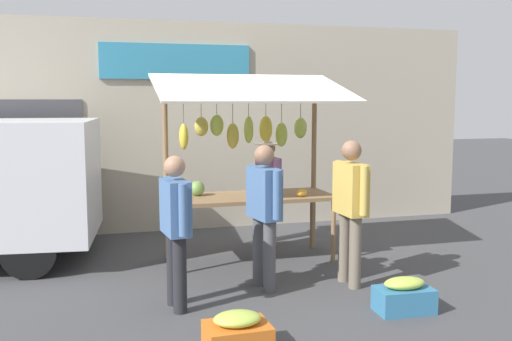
{
  "coord_description": "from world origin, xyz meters",
  "views": [
    {
      "loc": [
        2.0,
        7.42,
        2.16
      ],
      "look_at": [
        0.0,
        0.3,
        1.25
      ],
      "focal_mm": 41.04,
      "sensor_mm": 36.0,
      "label": 1
    }
  ],
  "objects_px": {
    "vendor_with_sunhat": "(268,185)",
    "shopper_with_ponytail": "(350,202)",
    "market_stall": "(249,144)",
    "shopper_with_shopping_bag": "(176,222)",
    "produce_crate_near": "(404,296)",
    "produce_crate_side": "(237,334)",
    "shopper_in_striped_shirt": "(264,206)"
  },
  "relations": [
    {
      "from": "produce_crate_side",
      "to": "shopper_with_ponytail",
      "type": "bearing_deg",
      "value": -139.91
    },
    {
      "from": "shopper_with_ponytail",
      "to": "shopper_with_shopping_bag",
      "type": "height_order",
      "value": "shopper_with_ponytail"
    },
    {
      "from": "vendor_with_sunhat",
      "to": "shopper_with_ponytail",
      "type": "height_order",
      "value": "shopper_with_ponytail"
    },
    {
      "from": "shopper_in_striped_shirt",
      "to": "produce_crate_side",
      "type": "bearing_deg",
      "value": 145.55
    },
    {
      "from": "vendor_with_sunhat",
      "to": "shopper_with_shopping_bag",
      "type": "relative_size",
      "value": 0.97
    },
    {
      "from": "shopper_in_striped_shirt",
      "to": "produce_crate_near",
      "type": "relative_size",
      "value": 2.8
    },
    {
      "from": "shopper_with_shopping_bag",
      "to": "produce_crate_side",
      "type": "xyz_separation_m",
      "value": [
        -0.35,
        1.18,
        -0.75
      ]
    },
    {
      "from": "shopper_with_ponytail",
      "to": "produce_crate_side",
      "type": "height_order",
      "value": "shopper_with_ponytail"
    },
    {
      "from": "shopper_in_striped_shirt",
      "to": "vendor_with_sunhat",
      "type": "bearing_deg",
      "value": -28.5
    },
    {
      "from": "shopper_in_striped_shirt",
      "to": "produce_crate_side",
      "type": "height_order",
      "value": "shopper_in_striped_shirt"
    },
    {
      "from": "vendor_with_sunhat",
      "to": "produce_crate_side",
      "type": "bearing_deg",
      "value": -28.12
    },
    {
      "from": "vendor_with_sunhat",
      "to": "shopper_with_shopping_bag",
      "type": "distance_m",
      "value": 2.88
    },
    {
      "from": "market_stall",
      "to": "shopper_in_striped_shirt",
      "type": "xyz_separation_m",
      "value": [
        0.16,
        1.27,
        -0.61
      ]
    },
    {
      "from": "shopper_in_striped_shirt",
      "to": "produce_crate_near",
      "type": "height_order",
      "value": "shopper_in_striped_shirt"
    },
    {
      "from": "market_stall",
      "to": "vendor_with_sunhat",
      "type": "xyz_separation_m",
      "value": [
        -0.48,
        -0.68,
        -0.66
      ]
    },
    {
      "from": "vendor_with_sunhat",
      "to": "shopper_with_shopping_bag",
      "type": "height_order",
      "value": "shopper_with_shopping_bag"
    },
    {
      "from": "shopper_with_ponytail",
      "to": "produce_crate_side",
      "type": "bearing_deg",
      "value": 127.54
    },
    {
      "from": "vendor_with_sunhat",
      "to": "shopper_with_ponytail",
      "type": "relative_size",
      "value": 0.91
    },
    {
      "from": "vendor_with_sunhat",
      "to": "produce_crate_side",
      "type": "distance_m",
      "value": 3.83
    },
    {
      "from": "market_stall",
      "to": "produce_crate_side",
      "type": "bearing_deg",
      "value": 73.11
    },
    {
      "from": "vendor_with_sunhat",
      "to": "shopper_in_striped_shirt",
      "type": "height_order",
      "value": "shopper_in_striped_shirt"
    },
    {
      "from": "produce_crate_side",
      "to": "shopper_in_striped_shirt",
      "type": "bearing_deg",
      "value": -114.09
    },
    {
      "from": "shopper_with_shopping_bag",
      "to": "produce_crate_near",
      "type": "bearing_deg",
      "value": -115.0
    },
    {
      "from": "shopper_with_ponytail",
      "to": "shopper_in_striped_shirt",
      "type": "xyz_separation_m",
      "value": [
        1.0,
        -0.13,
        -0.03
      ]
    },
    {
      "from": "vendor_with_sunhat",
      "to": "shopper_with_ponytail",
      "type": "distance_m",
      "value": 2.12
    },
    {
      "from": "shopper_with_ponytail",
      "to": "shopper_in_striped_shirt",
      "type": "bearing_deg",
      "value": 79.86
    },
    {
      "from": "vendor_with_sunhat",
      "to": "produce_crate_near",
      "type": "distance_m",
      "value": 3.19
    },
    {
      "from": "shopper_in_striped_shirt",
      "to": "shopper_with_shopping_bag",
      "type": "relative_size",
      "value": 1.04
    },
    {
      "from": "produce_crate_side",
      "to": "vendor_with_sunhat",
      "type": "bearing_deg",
      "value": -110.84
    },
    {
      "from": "market_stall",
      "to": "vendor_with_sunhat",
      "type": "bearing_deg",
      "value": -125.13
    },
    {
      "from": "shopper_with_shopping_bag",
      "to": "shopper_with_ponytail",
      "type": "bearing_deg",
      "value": -89.99
    },
    {
      "from": "shopper_with_shopping_bag",
      "to": "produce_crate_near",
      "type": "distance_m",
      "value": 2.45
    }
  ]
}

